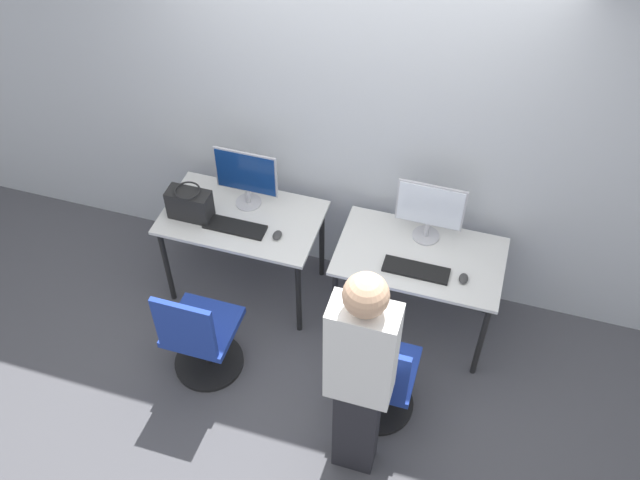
% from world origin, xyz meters
% --- Properties ---
extents(ground_plane, '(20.00, 20.00, 0.00)m').
position_xyz_m(ground_plane, '(0.00, 0.00, 0.00)').
color(ground_plane, '#4C4C51').
extents(wall_back, '(12.00, 0.05, 2.80)m').
position_xyz_m(wall_back, '(0.00, 0.78, 1.40)').
color(wall_back, '#B7BCC1').
rests_on(wall_back, ground_plane).
extents(desk_left, '(1.10, 0.66, 0.74)m').
position_xyz_m(desk_left, '(-0.63, 0.33, 0.65)').
color(desk_left, silver).
rests_on(desk_left, ground_plane).
extents(monitor_left, '(0.45, 0.18, 0.45)m').
position_xyz_m(monitor_left, '(-0.63, 0.47, 0.99)').
color(monitor_left, '#B2B2B7').
rests_on(monitor_left, desk_left).
extents(keyboard_left, '(0.43, 0.14, 0.02)m').
position_xyz_m(keyboard_left, '(-0.63, 0.21, 0.75)').
color(keyboard_left, black).
rests_on(keyboard_left, desk_left).
extents(mouse_left, '(0.06, 0.09, 0.03)m').
position_xyz_m(mouse_left, '(-0.33, 0.21, 0.76)').
color(mouse_left, '#333333').
rests_on(mouse_left, desk_left).
extents(office_chair_left, '(0.48, 0.48, 0.88)m').
position_xyz_m(office_chair_left, '(-0.64, -0.47, 0.36)').
color(office_chair_left, black).
rests_on(office_chair_left, ground_plane).
extents(desk_right, '(1.10, 0.66, 0.74)m').
position_xyz_m(desk_right, '(0.63, 0.33, 0.65)').
color(desk_right, silver).
rests_on(desk_right, ground_plane).
extents(monitor_right, '(0.45, 0.18, 0.45)m').
position_xyz_m(monitor_right, '(0.63, 0.51, 0.99)').
color(monitor_right, '#B2B2B7').
rests_on(monitor_right, desk_right).
extents(keyboard_right, '(0.43, 0.14, 0.02)m').
position_xyz_m(keyboard_right, '(0.63, 0.18, 0.75)').
color(keyboard_right, black).
rests_on(keyboard_right, desk_right).
extents(mouse_right, '(0.06, 0.09, 0.03)m').
position_xyz_m(mouse_right, '(0.93, 0.20, 0.76)').
color(mouse_right, '#333333').
rests_on(mouse_right, desk_right).
extents(office_chair_right, '(0.48, 0.48, 0.88)m').
position_xyz_m(office_chair_right, '(0.56, -0.45, 0.36)').
color(office_chair_right, black).
rests_on(office_chair_right, ground_plane).
extents(person_right, '(0.36, 0.23, 1.73)m').
position_xyz_m(person_right, '(0.51, -0.81, 0.95)').
color(person_right, '#232328').
rests_on(person_right, ground_plane).
extents(handbag, '(0.30, 0.18, 0.25)m').
position_xyz_m(handbag, '(-0.96, 0.23, 0.86)').
color(handbag, black).
rests_on(handbag, desk_left).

